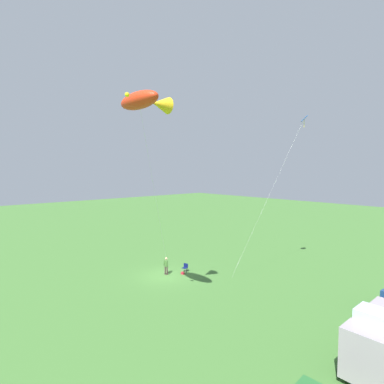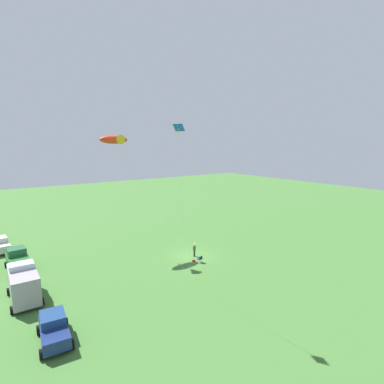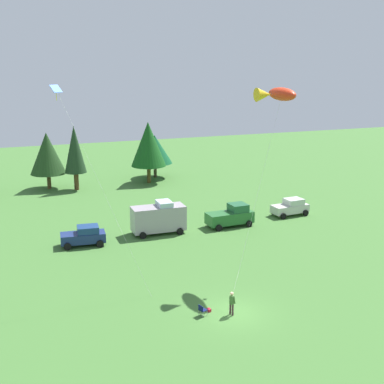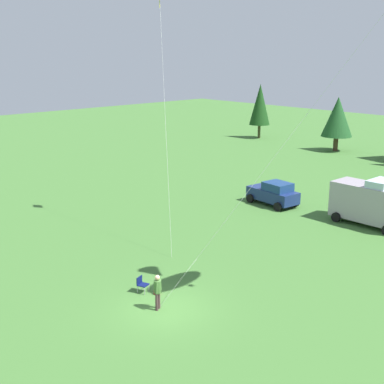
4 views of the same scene
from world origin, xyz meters
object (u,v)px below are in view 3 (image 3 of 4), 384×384
kite_diamond_blue (62,101)px  backpack_on_grass (209,310)px  van_motorhome_grey (159,218)px  car_silver_compact (291,207)px  truck_green_flatbed (231,216)px  kite_large_fish (278,94)px  folding_chair (202,309)px  person_kite_flyer (232,301)px  car_navy_hatch (84,236)px

kite_diamond_blue → backpack_on_grass: bearing=-41.6°
van_motorhome_grey → kite_diamond_blue: bearing=-133.8°
car_silver_compact → kite_diamond_blue: (-26.18, -11.27, 13.52)m
truck_green_flatbed → kite_large_fish: (-1.35, -11.44, 13.58)m
folding_chair → van_motorhome_grey: 18.56m
person_kite_flyer → folding_chair: person_kite_flyer is taller
van_motorhome_grey → kite_large_fish: 18.77m
folding_chair → car_navy_hatch: 18.18m
backpack_on_grass → kite_large_fish: kite_large_fish is taller
kite_large_fish → kite_diamond_blue: bearing=175.1°
car_navy_hatch → kite_diamond_blue: 16.62m
person_kite_flyer → kite_large_fish: kite_large_fish is taller
person_kite_flyer → car_silver_compact: bearing=25.7°
van_motorhome_grey → car_silver_compact: (15.97, 0.93, -0.69)m
person_kite_flyer → kite_large_fish: size_ratio=0.11×
kite_large_fish → kite_diamond_blue: size_ratio=0.97×
car_silver_compact → kite_diamond_blue: bearing=-161.2°
truck_green_flatbed → car_silver_compact: (8.02, 1.27, -0.15)m
car_navy_hatch → kite_diamond_blue: (-2.45, -9.35, 13.52)m
truck_green_flatbed → kite_diamond_blue: 24.67m
folding_chair → car_silver_compact: (18.37, 19.29, 0.46)m
folding_chair → car_silver_compact: 26.64m
person_kite_flyer → folding_chair: bearing=138.9°
backpack_on_grass → kite_large_fish: (8.29, 6.13, 14.57)m
car_navy_hatch → truck_green_flatbed: size_ratio=0.85×
person_kite_flyer → kite_large_fish: bearing=20.9°
van_motorhome_grey → car_silver_compact: 16.02m
backpack_on_grass → van_motorhome_grey: (1.69, 17.92, 1.53)m
kite_diamond_blue → car_silver_compact: bearing=23.3°
car_navy_hatch → car_silver_compact: size_ratio=1.01×
car_silver_compact → kite_diamond_blue: 31.55m
backpack_on_grass → truck_green_flatbed: 20.07m
car_navy_hatch → person_kite_flyer: bearing=-62.3°
car_silver_compact → kite_large_fish: (-9.38, -12.72, 13.73)m
folding_chair → car_navy_hatch: size_ratio=0.19×
person_kite_flyer → car_silver_compact: 25.75m
kite_large_fish → folding_chair: bearing=-143.8°
person_kite_flyer → truck_green_flatbed: truck_green_flatbed is taller
truck_green_flatbed → kite_large_fish: bearing=-100.0°
truck_green_flatbed → backpack_on_grass: bearing=-122.0°
backpack_on_grass → kite_diamond_blue: bearing=138.4°
van_motorhome_grey → truck_green_flatbed: 7.98m
car_silver_compact → person_kite_flyer: bearing=-134.0°
car_navy_hatch → kite_diamond_blue: bearing=-99.3°
backpack_on_grass → kite_diamond_blue: 18.33m
car_navy_hatch → kite_large_fish: (14.36, -10.79, 13.73)m
van_motorhome_grey → kite_large_fish: (6.60, -11.79, 13.04)m
person_kite_flyer → kite_diamond_blue: bearing=114.0°
car_navy_hatch → truck_green_flatbed: 15.72m
van_motorhome_grey → kite_large_fish: bearing=-59.9°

